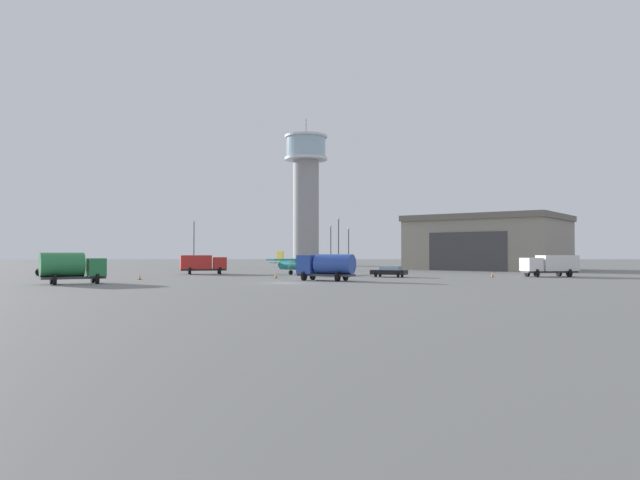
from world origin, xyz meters
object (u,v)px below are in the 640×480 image
car_black (389,271)px  light_post_west (339,239)px  truck_fuel_tanker_blue (326,266)px  truck_flatbed_orange (51,266)px  light_post_north (194,240)px  airplane_teal (298,264)px  control_tower (306,189)px  truck_box_white (550,265)px  light_post_east (349,244)px  truck_box_red (202,263)px  truck_fuel_tanker_green (71,267)px  traffic_cone_near_left (493,275)px  light_post_centre (331,242)px  car_silver (321,266)px  traffic_cone_mid_apron (276,275)px  traffic_cone_near_right (140,277)px

car_black → light_post_west: 29.44m
truck_fuel_tanker_blue → truck_flatbed_orange: bearing=4.4°
light_post_north → airplane_teal: bearing=-54.8°
control_tower → truck_box_white: control_tower is taller
car_black → light_post_east: bearing=-59.7°
airplane_teal → truck_fuel_tanker_blue: (3.92, -17.13, 0.15)m
truck_box_red → light_post_west: light_post_west is taller
truck_box_white → truck_fuel_tanker_green: (-52.77, -17.20, 0.13)m
traffic_cone_near_left → truck_box_red: bearing=165.3°
light_post_centre → car_black: bearing=-79.2°
control_tower → airplane_teal: 59.29m
light_post_centre → traffic_cone_near_left: size_ratio=12.05×
light_post_north → traffic_cone_near_left: bearing=-40.0°
truck_fuel_tanker_blue → traffic_cone_near_left: (20.41, 8.90, -1.30)m
truck_fuel_tanker_green → light_post_west: (26.85, 44.55, 3.74)m
truck_box_red → truck_fuel_tanker_blue: truck_fuel_tanker_blue is taller
control_tower → truck_box_white: 73.39m
truck_fuel_tanker_blue → light_post_east: size_ratio=0.85×
traffic_cone_near_left → light_post_north: bearing=140.0°
light_post_north → traffic_cone_near_left: size_ratio=13.50×
control_tower → car_silver: bearing=-84.8°
traffic_cone_mid_apron → truck_box_red: bearing=132.0°
truck_box_red → car_silver: truck_box_red is taller
light_post_centre → traffic_cone_mid_apron: size_ratio=12.61×
truck_flatbed_orange → car_black: 45.16m
light_post_east → traffic_cone_near_right: 47.74m
truck_flatbed_orange → light_post_east: bearing=-76.2°
control_tower → traffic_cone_mid_apron: (-1.30, -67.95, -17.55)m
truck_box_white → truck_box_red: (-45.45, 8.31, -0.02)m
truck_box_white → car_silver: (-28.97, 22.29, -0.79)m
truck_box_white → light_post_north: size_ratio=0.78×
control_tower → light_post_centre: (5.58, -28.36, -12.96)m
control_tower → light_post_north: size_ratio=3.77×
truck_flatbed_orange → traffic_cone_near_right: truck_flatbed_orange is taller
truck_box_white → car_black: bearing=-7.5°
truck_fuel_tanker_green → airplane_teal: bearing=17.0°
control_tower → traffic_cone_mid_apron: control_tower is taller
light_post_east → traffic_cone_mid_apron: size_ratio=11.69×
traffic_cone_near_right → traffic_cone_mid_apron: traffic_cone_mid_apron is taller
truck_fuel_tanker_green → truck_fuel_tanker_blue: bearing=-16.7°
traffic_cone_mid_apron → light_post_west: bearing=75.6°
traffic_cone_mid_apron → truck_box_white: bearing=7.3°
airplane_teal → truck_box_red: airplane_teal is taller
light_post_west → traffic_cone_near_right: (-23.15, -35.38, -5.12)m
truck_fuel_tanker_green → light_post_north: bearing=58.4°
car_silver → truck_fuel_tanker_blue: bearing=-25.4°
truck_box_red → traffic_cone_mid_apron: (11.39, -12.65, -1.19)m
light_post_north → truck_flatbed_orange: bearing=-110.7°
truck_box_red → truck_fuel_tanker_blue: bearing=-63.9°
truck_box_white → traffic_cone_mid_apron: (-34.06, -4.34, -1.21)m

